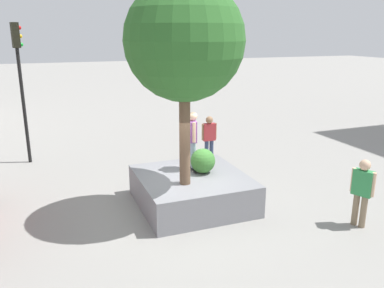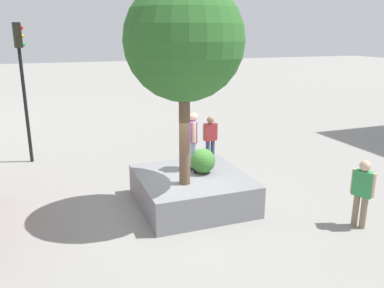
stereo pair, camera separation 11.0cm
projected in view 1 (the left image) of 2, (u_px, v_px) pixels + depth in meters
ground_plane at (185, 210)px, 10.64m from camera, size 120.00×120.00×0.00m
planter_ledge at (192, 190)px, 10.91m from camera, size 3.01×2.89×0.86m
plaza_tree at (184, 42)px, 9.24m from camera, size 2.89×2.89×5.05m
boxwood_shrub at (203, 161)px, 10.92m from camera, size 0.69×0.69×0.69m
skateboard at (193, 167)px, 11.28m from camera, size 0.80×0.24×0.07m
skateboarder at (193, 136)px, 11.02m from camera, size 0.53×0.27×1.60m
traffic_light_corner at (20, 71)px, 13.71m from camera, size 0.33×0.36×5.00m
pedestrian_crossing at (362, 188)px, 9.51m from camera, size 0.55×0.37×1.73m
bystander_watching at (209, 136)px, 14.42m from camera, size 0.27×0.58×1.73m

